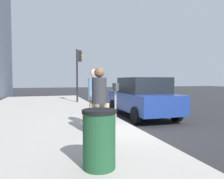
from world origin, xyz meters
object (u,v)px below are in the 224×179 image
object	(u,v)px
parking_meter	(115,95)
traffic_signal	(79,67)
pedestrian_bystander	(99,95)
parked_sedan_near	(142,97)
trash_bin	(99,139)
pedestrian_at_meter	(94,93)

from	to	relation	value
parking_meter	traffic_signal	world-z (taller)	traffic_signal
pedestrian_bystander	traffic_signal	bearing A→B (deg)	19.55
parked_sedan_near	trash_bin	bearing A→B (deg)	147.35
pedestrian_bystander	parked_sedan_near	xyz separation A→B (m)	(2.99, -2.71, -0.36)
traffic_signal	parking_meter	bearing A→B (deg)	-179.14
pedestrian_bystander	parked_sedan_near	distance (m)	4.05
traffic_signal	pedestrian_at_meter	bearing A→B (deg)	175.22
pedestrian_at_meter	pedestrian_bystander	distance (m)	0.96
pedestrian_at_meter	trash_bin	size ratio (longest dim) A/B	1.84
parked_sedan_near	pedestrian_bystander	bearing A→B (deg)	137.78
trash_bin	pedestrian_bystander	bearing A→B (deg)	-14.03
pedestrian_at_meter	traffic_signal	bearing A→B (deg)	76.13
pedestrian_at_meter	traffic_signal	world-z (taller)	traffic_signal
traffic_signal	trash_bin	size ratio (longest dim) A/B	3.56
parking_meter	parked_sedan_near	world-z (taller)	parked_sedan_near
pedestrian_bystander	traffic_signal	xyz separation A→B (m)	(8.84, -0.74, 1.32)
trash_bin	parking_meter	bearing A→B (deg)	-23.05
pedestrian_bystander	parked_sedan_near	world-z (taller)	pedestrian_bystander
trash_bin	parked_sedan_near	bearing A→B (deg)	-32.65
pedestrian_at_meter	trash_bin	distance (m)	3.11
pedestrian_at_meter	traffic_signal	xyz separation A→B (m)	(7.88, -0.66, 1.31)
parked_sedan_near	parking_meter	bearing A→B (deg)	134.39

